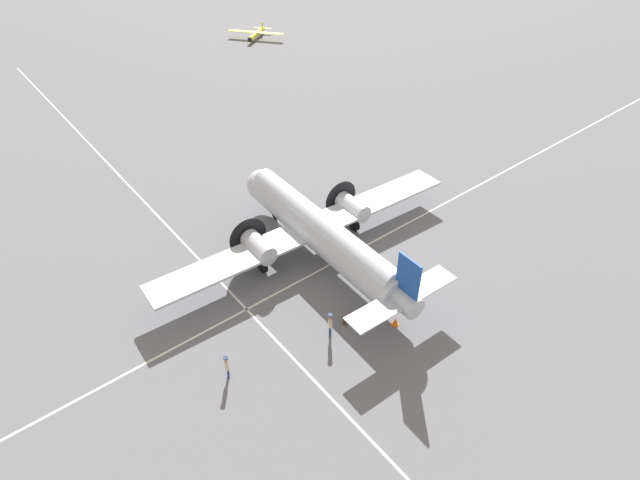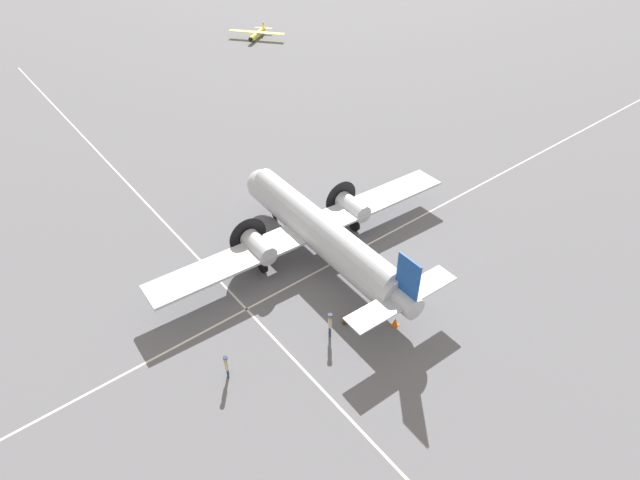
{
  "view_description": "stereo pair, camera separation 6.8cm",
  "coord_description": "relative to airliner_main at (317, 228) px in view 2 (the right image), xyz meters",
  "views": [
    {
      "loc": [
        -18.28,
        -22.69,
        24.49
      ],
      "look_at": [
        0.0,
        0.0,
        1.71
      ],
      "focal_mm": 28.0,
      "sensor_mm": 36.0,
      "label": 1
    },
    {
      "loc": [
        -18.22,
        -22.73,
        24.49
      ],
      "look_at": [
        0.0,
        0.0,
        1.71
      ],
      "focal_mm": 28.0,
      "sensor_mm": 36.0,
      "label": 2
    }
  ],
  "objects": [
    {
      "name": "ground_plane",
      "position": [
        -0.02,
        -0.43,
        -2.56
      ],
      "size": [
        300.0,
        300.0,
        0.0
      ],
      "primitive_type": "plane",
      "color": "slate"
    },
    {
      "name": "suitcase_upright_spare",
      "position": [
        -2.88,
        -6.72,
        -2.35
      ],
      "size": [
        0.5,
        0.15,
        0.47
      ],
      "color": "#47331E",
      "rests_on": "ground_plane"
    },
    {
      "name": "traffic_cone",
      "position": [
        -0.46,
        -8.82,
        -2.28
      ],
      "size": [
        0.46,
        0.46,
        0.6
      ],
      "color": "orange",
      "rests_on": "ground_plane"
    },
    {
      "name": "passenger_boarding",
      "position": [
        -4.34,
        -6.82,
        -1.39
      ],
      "size": [
        0.43,
        0.55,
        1.86
      ],
      "rotation": [
        0.0,
        0.0,
        1.02
      ],
      "color": "navy",
      "rests_on": "ground_plane"
    },
    {
      "name": "apron_line_eastwest",
      "position": [
        -0.02,
        -1.54,
        -2.56
      ],
      "size": [
        120.0,
        0.16,
        0.01
      ],
      "color": "silver",
      "rests_on": "ground_plane"
    },
    {
      "name": "light_aircraft_distant",
      "position": [
        27.07,
        49.95,
        -1.77
      ],
      "size": [
        7.07,
        8.07,
        1.84
      ],
      "rotation": [
        0.0,
        0.0,
        3.79
      ],
      "color": "yellow",
      "rests_on": "ground_plane"
    },
    {
      "name": "crew_foreground",
      "position": [
        -11.05,
        -5.51,
        -1.5
      ],
      "size": [
        0.38,
        0.52,
        1.69
      ],
      "rotation": [
        0.0,
        0.0,
        1.1
      ],
      "color": "navy",
      "rests_on": "ground_plane"
    },
    {
      "name": "apron_line_northsouth",
      "position": [
        -7.31,
        -0.43,
        -2.56
      ],
      "size": [
        0.16,
        120.0,
        0.01
      ],
      "color": "silver",
      "rests_on": "ground_plane"
    },
    {
      "name": "airliner_main",
      "position": [
        0.0,
        0.0,
        0.0
      ],
      "size": [
        25.56,
        19.46,
        5.91
      ],
      "rotation": [
        0.0,
        0.0,
        1.52
      ],
      "color": "silver",
      "rests_on": "ground_plane"
    },
    {
      "name": "suitcase_near_door",
      "position": [
        -2.54,
        -6.61,
        -2.31
      ],
      "size": [
        0.46,
        0.15,
        0.54
      ],
      "color": "maroon",
      "rests_on": "ground_plane"
    }
  ]
}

